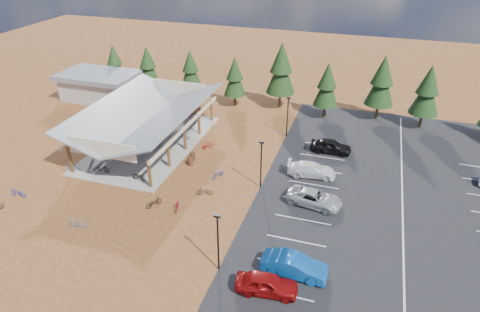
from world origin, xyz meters
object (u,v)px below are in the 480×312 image
Objects in this scene: lamp_post_1 at (261,161)px; bike_4 at (139,177)px; bike_13 at (78,223)px; bike_14 at (218,174)px; lamp_post_0 at (218,239)px; bike_11 at (177,206)px; car_2 at (314,198)px; bike_5 at (139,156)px; trash_bin_0 at (193,156)px; bike_1 at (119,146)px; bike_6 at (184,136)px; car_4 at (331,146)px; bike_16 at (205,191)px; bike_12 at (154,202)px; bike_pavilion at (147,114)px; car_1 at (294,266)px; outbuilding at (99,85)px; trash_bin_1 at (190,161)px; bike_0 at (101,169)px; car_3 at (311,170)px; bike_3 at (153,116)px; bike_7 at (187,115)px; car_0 at (267,284)px; bike_10 at (18,193)px; bike_9 at (72,166)px; lamp_post_2 at (288,114)px; bike_2 at (125,134)px.

lamp_post_1 is 12.59m from bike_4.
bike_14 is (8.64, 11.45, -0.08)m from bike_13.
lamp_post_0 is 1.00× the size of lamp_post_1.
car_2 is at bearing 5.28° from bike_11.
bike_5 is 9.54m from bike_14.
trash_bin_0 is (-8.63, 14.98, -2.53)m from lamp_post_0.
lamp_post_0 is 15.34m from bike_4.
bike_11 is at bearing -131.38° from bike_1.
bike_6 is 17.44m from car_4.
lamp_post_1 is 3.12× the size of bike_16.
bike_12 is at bearing 137.66° from car_4.
bike_14 reaches higher than bike_16.
bike_pavilion reaches higher than car_1.
outbuilding is 2.14× the size of lamp_post_1.
bike_0 reaches higher than trash_bin_1.
bike_3 is at bearing 64.93° from car_3.
bike_6 is 0.89× the size of bike_7.
bike_1 is 26.72m from car_0.
bike_0 is 0.94× the size of bike_10.
bike_3 is (-1.33, 13.88, 0.08)m from bike_0.
trash_bin_1 is 0.55× the size of bike_5.
bike_4 is 1.11× the size of bike_5.
bike_4 is 1.07× the size of bike_9.
bike_16 is at bearing -53.26° from trash_bin_1.
bike_3 is 1.14× the size of bike_11.
bike_12 is at bearing 117.51° from car_2.
bike_6 is at bearing 33.55° from bike_pavilion.
bike_0 is at bearing -164.20° from bike_13.
bike_13 is (15.71, -27.09, -1.50)m from outbuilding.
lamp_post_0 reaches higher than bike_0.
bike_12 is at bearing -144.19° from lamp_post_1.
lamp_post_0 is 5.71× the size of trash_bin_1.
lamp_post_0 is 3.27× the size of bike_6.
trash_bin_1 is at bearing -76.74° from bike_0.
lamp_post_0 reaches higher than bike_pavilion.
bike_7 is 0.38× the size of car_4.
lamp_post_1 is at bearing -19.03° from trash_bin_0.
bike_16 is at bearing -107.50° from lamp_post_2.
bike_3 is 19.53m from bike_16.
bike_10 is 1.01× the size of bike_13.
car_0 is at bearing -41.40° from outbuilding.
bike_2 is at bearing 160.86° from trash_bin_1.
car_1 is at bearing 85.28° from bike_13.
bike_12 is at bearing 120.94° from car_3.
trash_bin_1 is 0.51× the size of bike_7.
bike_pavilion is at bearing 155.04° from trash_bin_1.
bike_pavilion is 11.39× the size of bike_9.
lamp_post_1 is 2.82× the size of bike_2.
car_0 reaches higher than bike_0.
bike_3 is at bearing 115.10° from bike_pavilion.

